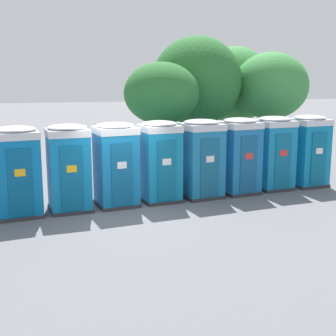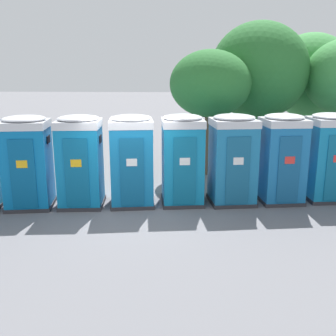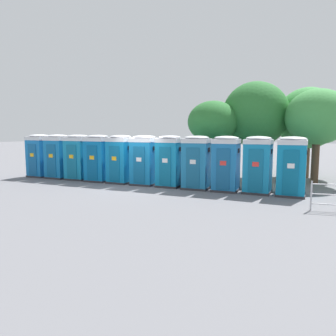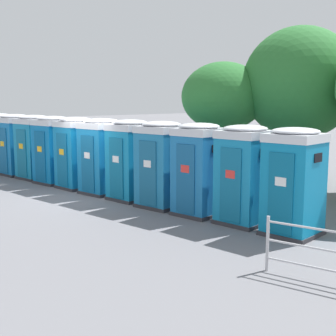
{
  "view_description": "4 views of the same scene",
  "coord_description": "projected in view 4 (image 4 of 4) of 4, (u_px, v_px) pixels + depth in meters",
  "views": [
    {
      "loc": [
        -2.16,
        -13.17,
        3.87
      ],
      "look_at": [
        1.61,
        0.8,
        1.03
      ],
      "focal_mm": 50.0,
      "sensor_mm": 36.0,
      "label": 1
    },
    {
      "loc": [
        1.49,
        -10.0,
        3.7
      ],
      "look_at": [
        0.93,
        0.71,
        1.03
      ],
      "focal_mm": 42.0,
      "sensor_mm": 36.0,
      "label": 2
    },
    {
      "loc": [
        9.47,
        -13.14,
        2.84
      ],
      "look_at": [
        1.24,
        0.75,
        0.92
      ],
      "focal_mm": 35.0,
      "sensor_mm": 36.0,
      "label": 3
    },
    {
      "loc": [
        13.27,
        -7.74,
        3.21
      ],
      "look_at": [
        2.96,
        0.96,
        1.18
      ],
      "focal_mm": 50.0,
      "sensor_mm": 36.0,
      "label": 4
    }
  ],
  "objects": [
    {
      "name": "portapotty_2",
      "position": [
        34.0,
        147.0,
        18.57
      ],
      "size": [
        1.39,
        1.36,
        2.54
      ],
      "color": "#2D2D33",
      "rests_on": "ground"
    },
    {
      "name": "portapotty_5",
      "position": [
        101.0,
        156.0,
        15.67
      ],
      "size": [
        1.36,
        1.36,
        2.54
      ],
      "color": "#2D2D33",
      "rests_on": "ground"
    },
    {
      "name": "ground_plane",
      "position": [
        88.0,
        196.0,
        15.44
      ],
      "size": [
        120.0,
        120.0,
        0.0
      ],
      "primitive_type": "plane",
      "color": "slate"
    },
    {
      "name": "portapotty_10",
      "position": [
        294.0,
        181.0,
        10.89
      ],
      "size": [
        1.31,
        1.33,
        2.54
      ],
      "color": "#2D2D33",
      "rests_on": "ground"
    },
    {
      "name": "street_tree_2",
      "position": [
        223.0,
        97.0,
        15.83
      ],
      "size": [
        2.83,
        2.83,
        4.42
      ],
      "color": "brown",
      "rests_on": "ground"
    },
    {
      "name": "portapotty_1",
      "position": [
        16.0,
        144.0,
        19.51
      ],
      "size": [
        1.36,
        1.34,
        2.54
      ],
      "color": "#2D2D33",
      "rests_on": "ground"
    },
    {
      "name": "portapotty_3",
      "position": [
        53.0,
        150.0,
        17.57
      ],
      "size": [
        1.39,
        1.37,
        2.54
      ],
      "color": "#2D2D33",
      "rests_on": "ground"
    },
    {
      "name": "portapotty_9",
      "position": [
        244.0,
        174.0,
        11.89
      ],
      "size": [
        1.3,
        1.31,
        2.54
      ],
      "color": "#2D2D33",
      "rests_on": "ground"
    },
    {
      "name": "street_tree_3",
      "position": [
        300.0,
        84.0,
        15.32
      ],
      "size": [
        3.73,
        3.73,
        5.52
      ],
      "color": "#4C3826",
      "rests_on": "ground"
    },
    {
      "name": "portapotty_4",
      "position": [
        76.0,
        152.0,
        16.62
      ],
      "size": [
        1.29,
        1.3,
        2.54
      ],
      "color": "#2D2D33",
      "rests_on": "ground"
    },
    {
      "name": "portapotty_8",
      "position": [
        199.0,
        169.0,
        12.79
      ],
      "size": [
        1.32,
        1.35,
        2.54
      ],
      "color": "#2D2D33",
      "rests_on": "ground"
    },
    {
      "name": "portapotty_6",
      "position": [
        130.0,
        160.0,
        14.72
      ],
      "size": [
        1.3,
        1.33,
        2.54
      ],
      "color": "#2D2D33",
      "rests_on": "ground"
    },
    {
      "name": "event_barrier",
      "position": [
        322.0,
        251.0,
        8.12
      ],
      "size": [
        1.99,
        0.58,
        1.05
      ],
      "color": "#B7B7BC",
      "rests_on": "ground"
    },
    {
      "name": "portapotty_7",
      "position": [
        161.0,
        164.0,
        13.73
      ],
      "size": [
        1.4,
        1.37,
        2.54
      ],
      "color": "#2D2D33",
      "rests_on": "ground"
    }
  ]
}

